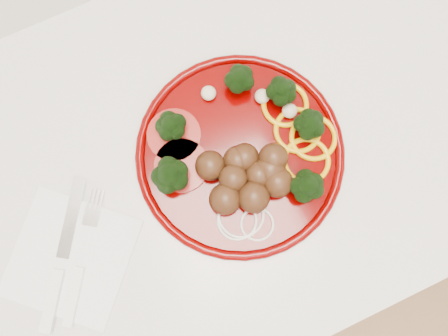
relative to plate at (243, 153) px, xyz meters
name	(u,v)px	position (x,y,z in m)	size (l,w,h in m)	color
counter	(124,232)	(-0.29, 0.02, -0.47)	(2.40, 0.60, 0.90)	silver
plate	(243,153)	(0.00, 0.00, 0.00)	(0.30, 0.30, 0.06)	#510000
napkin	(71,257)	(-0.28, -0.03, -0.02)	(0.16, 0.16, 0.00)	white
knife	(58,274)	(-0.30, -0.04, -0.01)	(0.13, 0.19, 0.01)	silver
fork	(78,280)	(-0.28, -0.06, -0.01)	(0.12, 0.17, 0.01)	white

